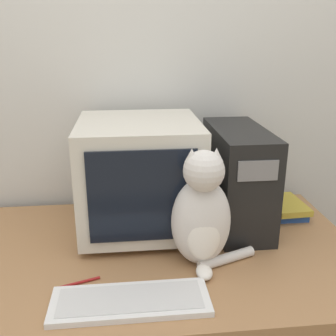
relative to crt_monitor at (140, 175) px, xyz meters
name	(u,v)px	position (x,y,z in m)	size (l,w,h in m)	color
wall_back	(142,87)	(0.03, 0.32, 0.29)	(7.00, 0.05, 2.50)	silver
desk	(152,334)	(0.03, -0.17, -0.59)	(1.49, 0.85, 0.74)	#9E7047
crt_monitor	(140,175)	(0.00, 0.00, 0.00)	(0.44, 0.45, 0.43)	beige
computer_tower	(237,177)	(0.38, 0.01, -0.03)	(0.19, 0.45, 0.39)	black
keyboard	(131,301)	(-0.05, -0.46, -0.21)	(0.45, 0.16, 0.02)	silver
cat	(202,215)	(0.19, -0.27, -0.04)	(0.29, 0.21, 0.40)	silver
book_stack	(285,208)	(0.61, 0.06, -0.19)	(0.15, 0.21, 0.06)	#234793
pen	(78,283)	(-0.21, -0.35, -0.22)	(0.13, 0.05, 0.01)	maroon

